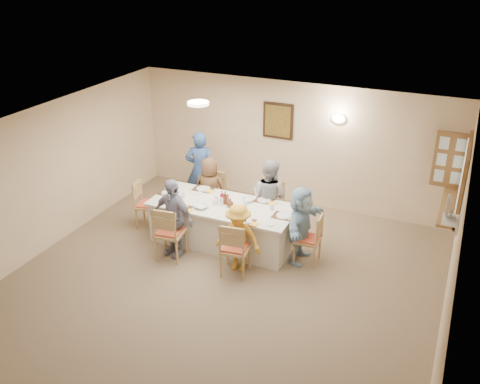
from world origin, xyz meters
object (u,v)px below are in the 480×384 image
at_px(chair_front_left, 170,231).
at_px(diner_right_end, 301,225).
at_px(chair_back_right, 271,207).
at_px(diner_front_left, 173,217).
at_px(chair_right_end, 308,238).
at_px(condiment_ketchup, 222,197).
at_px(diner_back_left, 210,190).
at_px(chair_back_left, 213,196).
at_px(chair_left_end, 148,204).
at_px(diner_front_right, 238,238).
at_px(chair_front_right, 235,247).
at_px(diner_back_right, 269,197).
at_px(serving_hatch, 464,179).
at_px(dining_table, 223,224).
at_px(caregiver, 200,170).
at_px(desk_fan, 450,210).

distance_m(chair_front_left, diner_right_end, 2.18).
height_order(chair_back_right, chair_front_left, chair_front_left).
height_order(chair_back_right, diner_front_left, diner_front_left).
height_order(chair_right_end, condiment_ketchup, condiment_ketchup).
distance_m(diner_back_left, diner_front_left, 1.36).
distance_m(chair_back_left, chair_left_end, 1.24).
distance_m(chair_right_end, condiment_ketchup, 1.64).
distance_m(chair_left_end, chair_right_end, 3.10).
bearing_deg(chair_back_left, diner_front_left, -82.80).
bearing_deg(diner_front_right, diner_right_end, 36.96).
relative_size(chair_front_left, chair_front_right, 1.04).
height_order(chair_front_right, condiment_ketchup, condiment_ketchup).
distance_m(chair_back_right, chair_right_end, 1.24).
bearing_deg(diner_back_right, diner_front_left, 60.41).
distance_m(serving_hatch, dining_table, 4.02).
xyz_separation_m(diner_back_left, caregiver, (-0.45, 0.47, 0.15)).
relative_size(diner_right_end, condiment_ketchup, 5.75).
distance_m(chair_right_end, diner_front_right, 1.18).
bearing_deg(chair_back_right, diner_front_right, -94.64).
xyz_separation_m(dining_table, diner_right_end, (1.42, 0.00, 0.29)).
xyz_separation_m(chair_front_left, chair_right_end, (2.15, 0.80, -0.05)).
xyz_separation_m(diner_back_right, diner_front_left, (-1.20, -1.36, -0.02)).
bearing_deg(diner_back_left, chair_left_end, 25.27).
xyz_separation_m(dining_table, condiment_ketchup, (-0.03, 0.03, 0.50)).
bearing_deg(caregiver, diner_right_end, 134.27).
bearing_deg(diner_front_right, chair_back_right, 87.29).
height_order(serving_hatch, condiment_ketchup, serving_hatch).
xyz_separation_m(chair_back_right, chair_right_end, (0.95, -0.80, -0.01)).
height_order(chair_back_left, diner_front_right, diner_front_right).
relative_size(diner_front_left, diner_front_right, 1.20).
distance_m(dining_table, chair_front_left, 1.01).
height_order(diner_front_right, caregiver, caregiver).
bearing_deg(diner_back_right, condiment_ketchup, 57.54).
bearing_deg(chair_left_end, diner_back_left, -65.78).
bearing_deg(diner_front_right, dining_table, 128.72).
bearing_deg(chair_left_end, diner_right_end, -101.37).
bearing_deg(chair_back_left, chair_front_left, -82.80).
bearing_deg(diner_right_end, chair_left_end, 92.87).
relative_size(serving_hatch, diner_right_end, 1.12).
relative_size(dining_table, caregiver, 1.60).
bearing_deg(diner_back_right, chair_left_end, 29.38).
xyz_separation_m(desk_fan, diner_front_left, (-4.22, -0.34, -0.85)).
distance_m(chair_back_right, diner_front_left, 1.92).
distance_m(desk_fan, chair_back_right, 3.41).
bearing_deg(condiment_ketchup, diner_back_left, 131.50).
xyz_separation_m(chair_back_left, diner_back_left, (0.00, -0.12, 0.19)).
xyz_separation_m(chair_back_right, diner_front_left, (-1.20, -1.48, 0.24)).
bearing_deg(desk_fan, condiment_ketchup, 174.15).
bearing_deg(chair_back_right, diner_right_end, -48.94).
xyz_separation_m(chair_front_left, diner_right_end, (2.02, 0.80, 0.18)).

